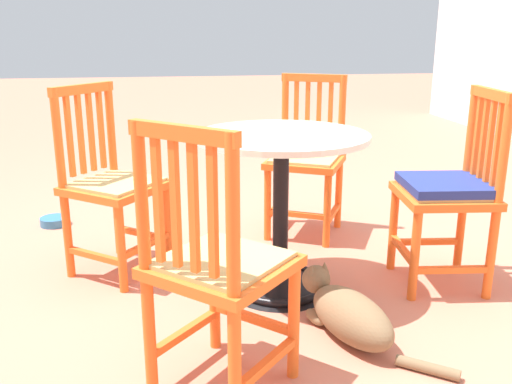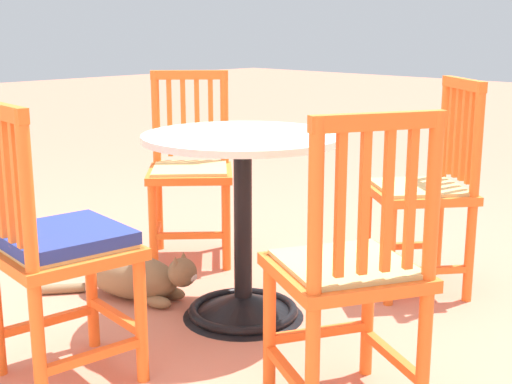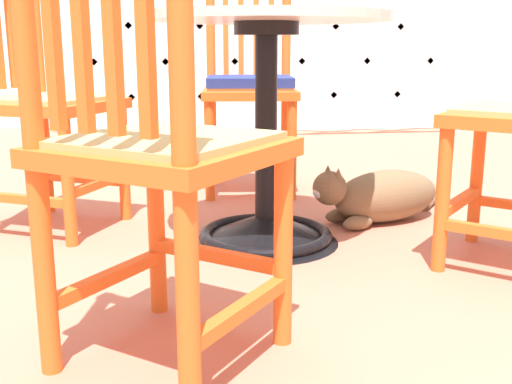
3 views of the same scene
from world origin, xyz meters
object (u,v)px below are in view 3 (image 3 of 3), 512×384
orange_chair_near_fence (249,89)px  orange_chair_at_corner (44,105)px  cafe_table (266,157)px  tabby_cat (378,197)px  orange_chair_by_planter (156,153)px

orange_chair_near_fence → orange_chair_at_corner: bearing=-148.7°
cafe_table → tabby_cat: cafe_table is taller
tabby_cat → orange_chair_at_corner: bearing=174.2°
orange_chair_near_fence → orange_chair_at_corner: size_ratio=1.00×
cafe_table → orange_chair_by_planter: (-0.34, -0.76, 0.15)m
orange_chair_by_planter → orange_chair_near_fence: 1.58m
orange_chair_by_planter → cafe_table: bearing=66.3°
orange_chair_near_fence → orange_chair_at_corner: 0.91m
cafe_table → tabby_cat: bearing=21.7°
orange_chair_by_planter → orange_chair_near_fence: (0.39, 1.53, 0.01)m
orange_chair_at_corner → tabby_cat: 1.22m
orange_chair_near_fence → orange_chair_by_planter: bearing=-104.2°
orange_chair_by_planter → tabby_cat: 1.27m
orange_chair_by_planter → tabby_cat: (0.78, 0.94, -0.34)m
tabby_cat → orange_chair_by_planter: bearing=-129.6°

